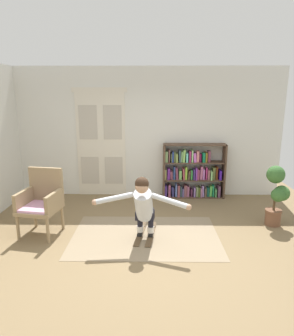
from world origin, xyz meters
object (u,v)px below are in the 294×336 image
(bookshelf, at_px, (192,174))
(person_skier, at_px, (143,204))
(potted_plant, at_px, (277,193))
(skis_pair, at_px, (146,234))
(wicker_chair, at_px, (42,200))

(bookshelf, bearing_deg, person_skier, -115.61)
(potted_plant, relative_size, skis_pair, 1.29)
(bookshelf, xyz_separation_m, person_skier, (-1.05, -2.19, 0.10))
(bookshelf, xyz_separation_m, wicker_chair, (-2.76, -1.88, 0.03))
(bookshelf, bearing_deg, potted_plant, -49.11)
(bookshelf, relative_size, skis_pair, 1.66)
(bookshelf, height_order, potted_plant, bookshelf)
(potted_plant, distance_m, skis_pair, 2.44)
(wicker_chair, xyz_separation_m, person_skier, (1.71, -0.31, 0.07))
(bookshelf, height_order, wicker_chair, bookshelf)
(bookshelf, distance_m, skis_pair, 2.28)
(bookshelf, height_order, person_skier, bookshelf)
(wicker_chair, distance_m, skis_pair, 1.83)
(person_skier, bearing_deg, skis_pair, 82.62)
(potted_plant, bearing_deg, skis_pair, -168.75)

